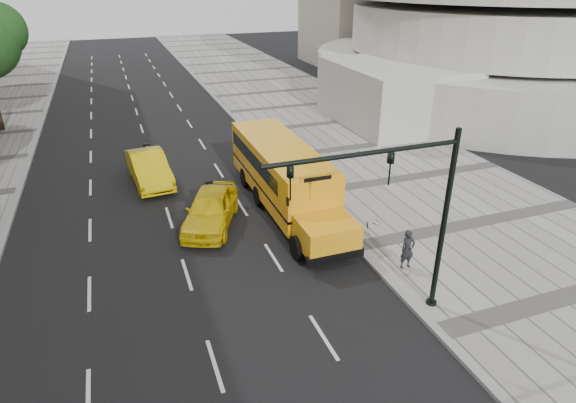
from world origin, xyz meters
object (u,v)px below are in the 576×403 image
object	(u,v)px
traffic_signal	(408,207)
taxi_near	(211,209)
pedestrian	(408,249)
school_bus	(282,171)
taxi_far	(149,168)

from	to	relation	value
traffic_signal	taxi_near	bearing A→B (deg)	117.70
pedestrian	traffic_signal	xyz separation A→B (m)	(-1.81, -2.24, 3.14)
pedestrian	traffic_signal	bearing A→B (deg)	-128.47
school_bus	taxi_far	size ratio (longest dim) A/B	2.27
school_bus	pedestrian	bearing A→B (deg)	-70.73
taxi_near	taxi_far	bearing A→B (deg)	133.56
school_bus	pedestrian	world-z (taller)	school_bus
pedestrian	taxi_near	bearing A→B (deg)	135.56
taxi_near	traffic_signal	size ratio (longest dim) A/B	0.76
pedestrian	traffic_signal	distance (m)	4.26
taxi_near	traffic_signal	bearing A→B (deg)	-38.34
taxi_far	traffic_signal	xyz separation A→B (m)	(6.57, -14.44, 3.25)
taxi_near	taxi_far	world-z (taller)	taxi_far
school_bus	taxi_near	world-z (taller)	school_bus
school_bus	taxi_near	xyz separation A→B (m)	(-3.76, -0.91, -0.94)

